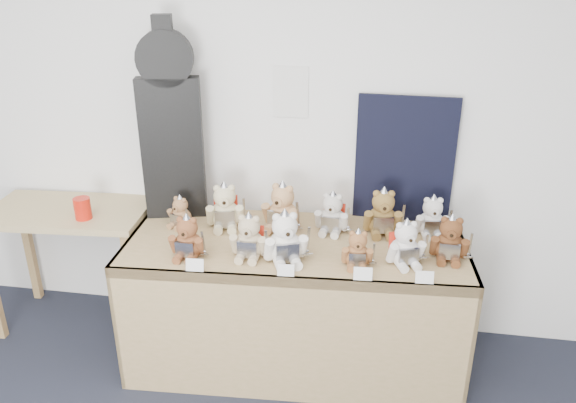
% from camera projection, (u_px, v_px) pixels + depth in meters
% --- Properties ---
extents(room_shell, '(6.00, 6.00, 6.00)m').
position_uv_depth(room_shell, '(290.00, 92.00, 3.27)').
color(room_shell, white).
rests_on(room_shell, floor).
extents(display_table, '(1.96, 0.91, 0.80)m').
position_uv_depth(display_table, '(294.00, 274.00, 3.16)').
color(display_table, olive).
rests_on(display_table, floor).
extents(side_table, '(1.03, 0.62, 0.83)m').
position_uv_depth(side_table, '(70.00, 227.00, 3.56)').
color(side_table, '#947E50').
rests_on(side_table, floor).
extents(guitar_case, '(0.38, 0.19, 1.19)m').
position_uv_depth(guitar_case, '(170.00, 123.00, 3.27)').
color(guitar_case, black).
rests_on(guitar_case, display_table).
extents(navy_board, '(0.57, 0.05, 0.76)m').
position_uv_depth(navy_board, '(404.00, 160.00, 3.29)').
color(navy_board, black).
rests_on(navy_board, display_table).
extents(red_cup, '(0.10, 0.10, 0.13)m').
position_uv_depth(red_cup, '(83.00, 208.00, 3.35)').
color(red_cup, red).
rests_on(red_cup, side_table).
extents(teddy_front_far_left, '(0.21, 0.17, 0.26)m').
position_uv_depth(teddy_front_far_left, '(188.00, 239.00, 2.96)').
color(teddy_front_far_left, brown).
rests_on(teddy_front_far_left, display_table).
extents(teddy_front_left, '(0.22, 0.18, 0.28)m').
position_uv_depth(teddy_front_left, '(249.00, 238.00, 2.96)').
color(teddy_front_left, tan).
rests_on(teddy_front_left, display_table).
extents(teddy_front_centre, '(0.26, 0.25, 0.32)m').
position_uv_depth(teddy_front_centre, '(285.00, 240.00, 2.91)').
color(teddy_front_centre, silver).
rests_on(teddy_front_centre, display_table).
extents(teddy_front_right, '(0.18, 0.15, 0.23)m').
position_uv_depth(teddy_front_right, '(357.00, 250.00, 2.88)').
color(teddy_front_right, '#8F5C36').
rests_on(teddy_front_right, display_table).
extents(teddy_front_far_right, '(0.23, 0.21, 0.27)m').
position_uv_depth(teddy_front_far_right, '(405.00, 245.00, 2.89)').
color(teddy_front_far_right, silver).
rests_on(teddy_front_far_right, display_table).
extents(teddy_front_end, '(0.23, 0.19, 0.28)m').
position_uv_depth(teddy_front_end, '(450.00, 240.00, 2.94)').
color(teddy_front_end, brown).
rests_on(teddy_front_end, display_table).
extents(teddy_back_left, '(0.26, 0.23, 0.31)m').
position_uv_depth(teddy_back_left, '(225.00, 208.00, 3.29)').
color(teddy_back_left, beige).
rests_on(teddy_back_left, display_table).
extents(teddy_back_centre_left, '(0.26, 0.24, 0.32)m').
position_uv_depth(teddy_back_centre_left, '(282.00, 209.00, 3.26)').
color(teddy_back_centre_left, tan).
rests_on(teddy_back_centre_left, display_table).
extents(teddy_back_centre_right, '(0.22, 0.19, 0.27)m').
position_uv_depth(teddy_back_centre_right, '(332.00, 215.00, 3.24)').
color(teddy_back_centre_right, beige).
rests_on(teddy_back_centre_right, display_table).
extents(teddy_back_right, '(0.25, 0.21, 0.30)m').
position_uv_depth(teddy_back_right, '(383.00, 214.00, 3.21)').
color(teddy_back_right, olive).
rests_on(teddy_back_right, display_table).
extents(teddy_back_end, '(0.22, 0.18, 0.26)m').
position_uv_depth(teddy_back_end, '(432.00, 218.00, 3.20)').
color(teddy_back_end, silver).
rests_on(teddy_back_end, display_table).
extents(teddy_back_far_left, '(0.17, 0.17, 0.21)m').
position_uv_depth(teddy_back_far_left, '(180.00, 213.00, 3.32)').
color(teddy_back_far_left, '#976C46').
rests_on(teddy_back_far_left, display_table).
extents(entry_card_a, '(0.09, 0.03, 0.07)m').
position_uv_depth(entry_card_a, '(195.00, 265.00, 2.85)').
color(entry_card_a, silver).
rests_on(entry_card_a, display_table).
extents(entry_card_b, '(0.09, 0.02, 0.06)m').
position_uv_depth(entry_card_b, '(286.00, 270.00, 2.81)').
color(entry_card_b, silver).
rests_on(entry_card_b, display_table).
extents(entry_card_c, '(0.09, 0.03, 0.07)m').
position_uv_depth(entry_card_c, '(363.00, 274.00, 2.77)').
color(entry_card_c, silver).
rests_on(entry_card_c, display_table).
extents(entry_card_d, '(0.09, 0.02, 0.06)m').
position_uv_depth(entry_card_d, '(425.00, 277.00, 2.74)').
color(entry_card_d, silver).
rests_on(entry_card_d, display_table).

